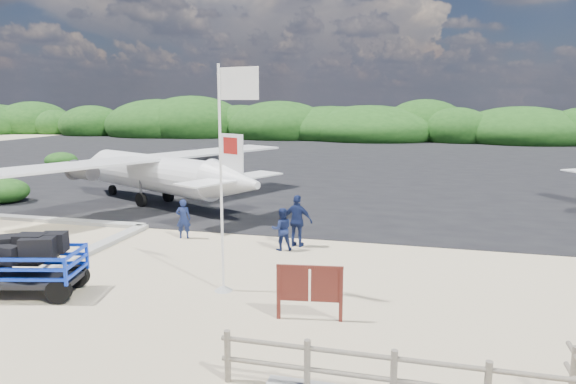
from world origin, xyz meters
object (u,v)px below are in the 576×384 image
(baggage_cart, at_px, (31,294))
(aircraft_small, at_px, (203,152))
(flagpole, at_px, (224,290))
(crew_b, at_px, (282,229))
(crew_a, at_px, (183,219))
(signboard, at_px, (309,320))
(crew_c, at_px, (297,221))

(baggage_cart, relative_size, aircraft_small, 0.46)
(flagpole, distance_m, crew_b, 4.23)
(baggage_cart, bearing_deg, crew_a, 63.10)
(crew_a, height_order, aircraft_small, crew_a)
(signboard, xyz_separation_m, crew_c, (-1.70, 5.97, 0.93))
(crew_c, bearing_deg, crew_b, 59.35)
(crew_a, distance_m, crew_b, 4.02)
(flagpole, bearing_deg, aircraft_small, 114.45)
(flagpole, relative_size, aircraft_small, 0.95)
(baggage_cart, bearing_deg, aircraft_small, 93.13)
(crew_c, bearing_deg, crew_a, 6.07)
(crew_a, bearing_deg, signboard, 119.05)
(flagpole, height_order, aircraft_small, flagpole)
(flagpole, bearing_deg, crew_a, 126.14)
(crew_a, bearing_deg, crew_b, 155.20)
(signboard, xyz_separation_m, crew_b, (-2.13, 5.40, 0.74))
(signboard, distance_m, crew_c, 6.27)
(baggage_cart, distance_m, crew_a, 6.47)
(flagpole, height_order, crew_c, flagpole)
(crew_a, relative_size, crew_b, 1.00)
(flagpole, xyz_separation_m, aircraft_small, (-15.68, 34.47, 0.00))
(crew_b, bearing_deg, flagpole, 59.53)
(baggage_cart, relative_size, flagpole, 0.49)
(flagpole, relative_size, crew_a, 4.05)
(crew_a, bearing_deg, crew_c, 163.34)
(crew_a, relative_size, crew_c, 0.81)
(baggage_cart, bearing_deg, signboard, -11.43)
(baggage_cart, xyz_separation_m, crew_c, (5.89, 6.24, 0.93))
(flagpole, distance_m, signboard, 2.96)
(crew_a, xyz_separation_m, crew_c, (4.40, -0.01, 0.18))
(signboard, relative_size, crew_a, 1.12)
(aircraft_small, bearing_deg, flagpole, 81.36)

